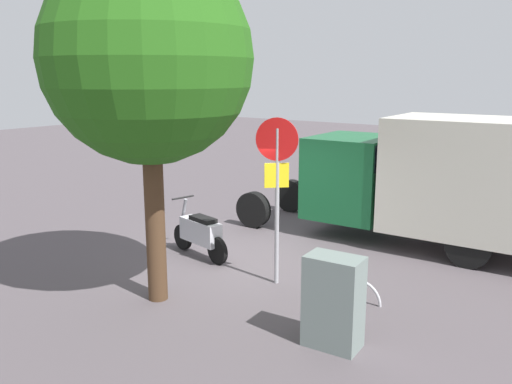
% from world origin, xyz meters
% --- Properties ---
extents(ground_plane, '(60.00, 60.00, 0.00)m').
position_xyz_m(ground_plane, '(0.00, 0.00, 0.00)').
color(ground_plane, '#4F474B').
extents(box_truck_near, '(8.45, 2.54, 2.89)m').
position_xyz_m(box_truck_near, '(-3.28, -3.17, 1.61)').
color(box_truck_near, black).
rests_on(box_truck_near, ground).
extents(motorcycle, '(1.79, 0.68, 1.20)m').
position_xyz_m(motorcycle, '(0.86, 0.45, 0.52)').
color(motorcycle, black).
rests_on(motorcycle, ground).
extents(stop_sign, '(0.71, 0.33, 3.05)m').
position_xyz_m(stop_sign, '(-1.25, 0.71, 2.03)').
color(stop_sign, '#9E9EA3').
rests_on(stop_sign, ground).
extents(street_tree, '(3.33, 3.33, 5.68)m').
position_xyz_m(street_tree, '(-0.01, 2.49, 4.00)').
color(street_tree, '#47301E').
rests_on(street_tree, ground).
extents(utility_cabinet, '(0.81, 0.54, 1.33)m').
position_xyz_m(utility_cabinet, '(-3.21, 2.17, 0.67)').
color(utility_cabinet, slate).
rests_on(utility_cabinet, ground).
extents(bike_rack_hoop, '(0.85, 0.18, 0.85)m').
position_xyz_m(bike_rack_hoop, '(-2.83, 0.60, 0.00)').
color(bike_rack_hoop, '#B7B7BC').
rests_on(bike_rack_hoop, ground).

